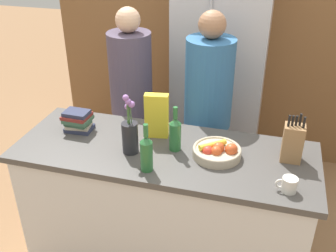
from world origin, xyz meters
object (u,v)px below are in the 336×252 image
book_stack (78,121)px  cereal_box (157,116)px  refrigerator (220,66)px  knife_block (293,143)px  person_at_sink (132,96)px  person_in_blue (208,108)px  coffee_mug (289,185)px  fruit_bowl (217,151)px  flower_vase (130,134)px  bottle_oil (146,152)px  bottle_vinegar (175,133)px

book_stack → cereal_box: bearing=7.7°
refrigerator → knife_block: 1.34m
person_at_sink → person_in_blue: person_in_blue is taller
cereal_box → person_at_sink: bearing=124.5°
knife_block → cereal_box: (-0.84, 0.05, 0.03)m
coffee_mug → person_in_blue: 1.02m
knife_block → coffee_mug: bearing=-91.4°
fruit_bowl → person_at_sink: 1.06m
flower_vase → bottle_oil: 0.22m
book_stack → bottle_oil: 0.66m
refrigerator → person_in_blue: bearing=-88.5°
person_at_sink → refrigerator: bearing=44.2°
bottle_vinegar → bottle_oil: bearing=-111.4°
book_stack → bottle_vinegar: bottle_vinegar is taller
cereal_box → book_stack: size_ratio=1.61×
person_in_blue → flower_vase: bearing=-130.3°
person_in_blue → book_stack: bearing=-158.8°
cereal_box → bottle_vinegar: size_ratio=1.02×
bottle_oil → coffee_mug: bearing=1.2°
fruit_bowl → bottle_vinegar: bottle_vinegar is taller
book_stack → person_at_sink: (0.14, 0.63, -0.08)m
bottle_vinegar → book_stack: bearing=175.4°
fruit_bowl → flower_vase: bearing=-170.3°
knife_block → bottle_oil: 0.85m
flower_vase → cereal_box: 0.25m
coffee_mug → person_in_blue: (-0.58, 0.83, -0.03)m
cereal_box → book_stack: cereal_box is taller
fruit_bowl → knife_block: 0.44m
fruit_bowl → person_at_sink: bearing=139.0°
cereal_box → coffee_mug: bearing=-23.5°
knife_block → bottle_oil: size_ratio=1.03×
book_stack → bottle_oil: bottle_oil is taller
fruit_bowl → person_at_sink: (-0.80, 0.70, -0.05)m
book_stack → person_in_blue: 0.95m
person_in_blue → fruit_bowl: bearing=-88.1°
book_stack → coffee_mug: bearing=-12.1°
coffee_mug → bottle_vinegar: 0.72m
knife_block → cereal_box: size_ratio=1.02×
knife_block → book_stack: 1.37m
bottle_oil → person_at_sink: 1.04m
fruit_bowl → knife_block: bearing=11.2°
refrigerator → book_stack: 1.43m
bottle_vinegar → person_at_sink: (-0.54, 0.69, -0.12)m
flower_vase → person_at_sink: bearing=110.0°
flower_vase → person_in_blue: (0.35, 0.70, -0.12)m
refrigerator → cereal_box: refrigerator is taller
cereal_box → person_in_blue: person_in_blue is taller
fruit_bowl → bottle_oil: bearing=-146.2°
cereal_box → bottle_oil: bearing=-81.5°
fruit_bowl → knife_block: knife_block is taller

